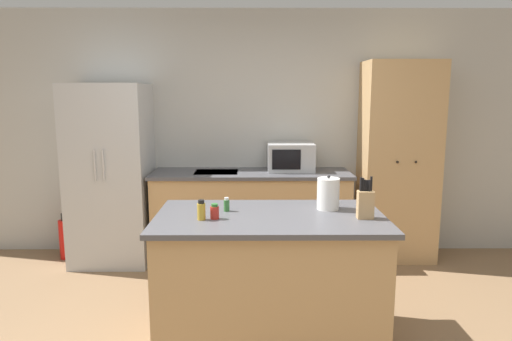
% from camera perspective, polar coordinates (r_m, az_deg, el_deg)
% --- Properties ---
extents(wall_back, '(7.20, 0.06, 2.60)m').
position_cam_1_polar(wall_back, '(4.96, -1.42, 4.66)').
color(wall_back, '#B2B2AD').
rests_on(wall_back, ground_plane).
extents(refrigerator, '(0.77, 0.68, 1.83)m').
position_cam_1_polar(refrigerator, '(4.88, -17.67, -0.48)').
color(refrigerator, '#B7BABC').
rests_on(refrigerator, ground_plane).
extents(back_counter, '(2.03, 0.64, 0.93)m').
position_cam_1_polar(back_counter, '(4.78, -0.60, -5.66)').
color(back_counter, tan).
rests_on(back_counter, ground_plane).
extents(pantry_cabinet, '(0.75, 0.53, 2.05)m').
position_cam_1_polar(pantry_cabinet, '(4.94, 17.33, 1.00)').
color(pantry_cabinet, tan).
rests_on(pantry_cabinet, ground_plane).
extents(kitchen_island, '(1.55, 0.88, 0.92)m').
position_cam_1_polar(kitchen_island, '(3.25, 1.71, -13.39)').
color(kitchen_island, tan).
rests_on(kitchen_island, ground_plane).
extents(microwave, '(0.48, 0.39, 0.29)m').
position_cam_1_polar(microwave, '(4.76, 4.33, 1.71)').
color(microwave, '#B2B5B7').
rests_on(microwave, back_counter).
extents(knife_block, '(0.10, 0.07, 0.28)m').
position_cam_1_polar(knife_block, '(3.07, 13.52, -3.98)').
color(knife_block, tan).
rests_on(knife_block, kitchen_island).
extents(spice_bottle_tall_dark, '(0.05, 0.05, 0.13)m').
position_cam_1_polar(spice_bottle_tall_dark, '(2.99, -6.85, -4.99)').
color(spice_bottle_tall_dark, gold).
rests_on(spice_bottle_tall_dark, kitchen_island).
extents(spice_bottle_short_red, '(0.04, 0.04, 0.10)m').
position_cam_1_polar(spice_bottle_short_red, '(3.19, -3.70, -4.30)').
color(spice_bottle_short_red, '#337033').
rests_on(spice_bottle_short_red, kitchen_island).
extents(spice_bottle_amber_oil, '(0.06, 0.06, 0.10)m').
position_cam_1_polar(spice_bottle_amber_oil, '(3.00, -5.19, -5.17)').
color(spice_bottle_amber_oil, '#B2281E').
rests_on(spice_bottle_amber_oil, kitchen_island).
extents(kettle, '(0.16, 0.16, 0.25)m').
position_cam_1_polar(kettle, '(3.26, 9.01, -2.89)').
color(kettle, white).
rests_on(kettle, kitchen_island).
extents(fire_extinguisher, '(0.12, 0.12, 0.49)m').
position_cam_1_polar(fire_extinguisher, '(5.27, -22.77, -7.85)').
color(fire_extinguisher, red).
rests_on(fire_extinguisher, ground_plane).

